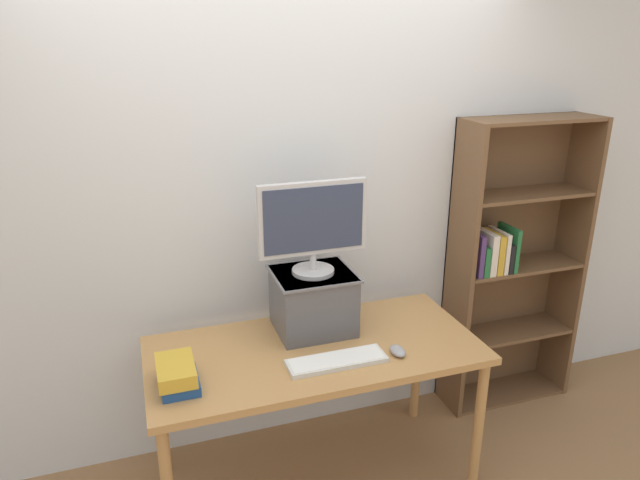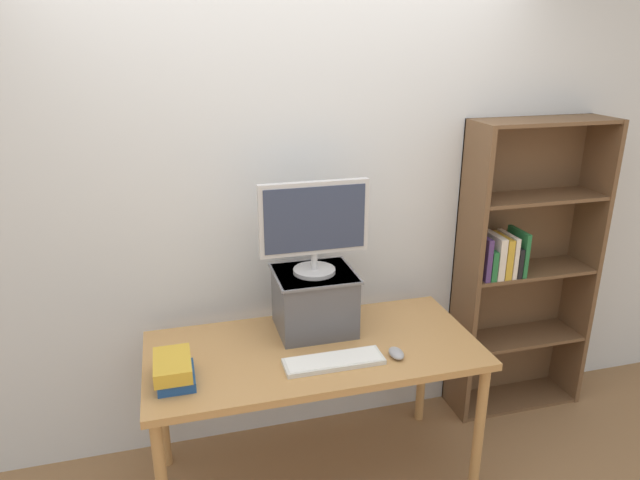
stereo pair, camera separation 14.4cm
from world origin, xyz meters
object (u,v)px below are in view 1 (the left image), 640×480
desk (315,361)px  book_stack (177,375)px  keyboard (337,361)px  computer_mouse (398,351)px  computer_monitor (313,224)px  bookshelf_unit (510,263)px  riser_box (313,300)px

desk → book_stack: 0.67m
keyboard → book_stack: 0.69m
desk → computer_mouse: computer_mouse is taller
keyboard → computer_monitor: bearing=90.0°
desk → bookshelf_unit: 1.40m
desk → computer_mouse: size_ratio=15.01×
riser_box → computer_monitor: (0.00, -0.00, 0.39)m
bookshelf_unit → computer_mouse: bearing=-151.2°
desk → keyboard: bearing=-73.3°
keyboard → riser_box: bearing=90.0°
computer_monitor → keyboard: size_ratio=1.16×
desk → riser_box: size_ratio=3.99×
computer_monitor → keyboard: bearing=-90.0°
computer_mouse → book_stack: size_ratio=0.43×
keyboard → book_stack: bearing=176.5°
bookshelf_unit → desk: bearing=-164.7°
computer_mouse → book_stack: (-0.98, 0.06, 0.04)m
bookshelf_unit → keyboard: size_ratio=3.87×
desk → computer_monitor: 0.65m
desk → computer_monitor: size_ratio=2.97×
keyboard → book_stack: size_ratio=1.89×
computer_mouse → keyboard: bearing=176.3°
computer_monitor → computer_mouse: (0.29, -0.36, -0.53)m
desk → computer_monitor: (0.05, 0.17, 0.63)m
riser_box → book_stack: riser_box is taller
bookshelf_unit → computer_monitor: bookshelf_unit is taller
keyboard → desk: bearing=106.7°
computer_monitor → bookshelf_unit: bearing=8.5°
bookshelf_unit → book_stack: (-1.98, -0.49, -0.06)m
bookshelf_unit → computer_mouse: bookshelf_unit is taller
book_stack → computer_monitor: bearing=23.1°
bookshelf_unit → computer_monitor: size_ratio=3.32×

